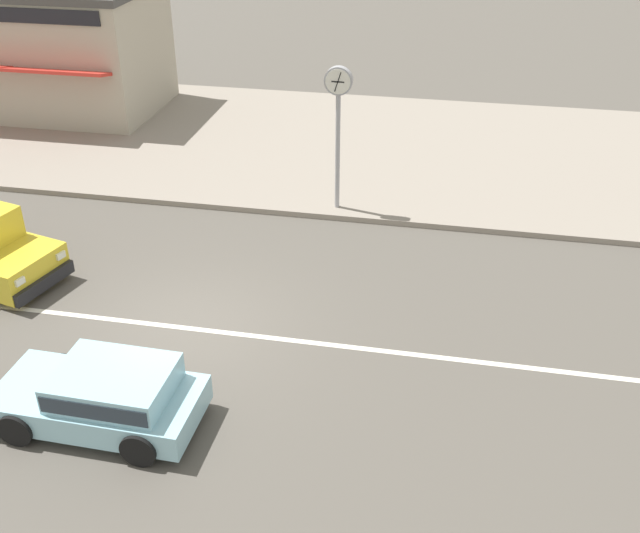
{
  "coord_description": "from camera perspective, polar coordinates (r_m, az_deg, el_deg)",
  "views": [
    {
      "loc": [
        4.95,
        -11.58,
        8.66
      ],
      "look_at": [
        2.37,
        1.58,
        0.8
      ],
      "focal_mm": 42.0,
      "sensor_mm": 36.0,
      "label": 1
    }
  ],
  "objects": [
    {
      "name": "lane_centre_stripe",
      "position": [
        15.28,
        -9.95,
        -4.66
      ],
      "size": [
        50.4,
        0.14,
        0.01
      ],
      "primitive_type": "cube",
      "color": "silver",
      "rests_on": "ground"
    },
    {
      "name": "shopfront_mid_block",
      "position": [
        27.78,
        -18.72,
        15.49
      ],
      "size": [
        6.02,
        5.37,
        4.17
      ],
      "color": "#B2A893",
      "rests_on": "kerb_strip"
    },
    {
      "name": "street_clock",
      "position": [
        18.54,
        1.4,
        12.29
      ],
      "size": [
        0.69,
        0.22,
        3.67
      ],
      "color": "#9E9EA3",
      "rests_on": "kerb_strip"
    },
    {
      "name": "ground_plane",
      "position": [
        15.29,
        -9.95,
        -4.67
      ],
      "size": [
        160.0,
        160.0,
        0.0
      ],
      "primitive_type": "plane",
      "color": "#544F47"
    },
    {
      "name": "kerb_strip",
      "position": [
        24.0,
        -1.6,
        9.4
      ],
      "size": [
        68.0,
        10.0,
        0.15
      ],
      "primitive_type": "cube",
      "color": "gray",
      "rests_on": "ground"
    },
    {
      "name": "hatchback_pale_blue_5",
      "position": [
        13.04,
        -16.17,
        -9.35
      ],
      "size": [
        3.57,
        1.81,
        1.1
      ],
      "color": "#93C6D6",
      "rests_on": "ground"
    }
  ]
}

